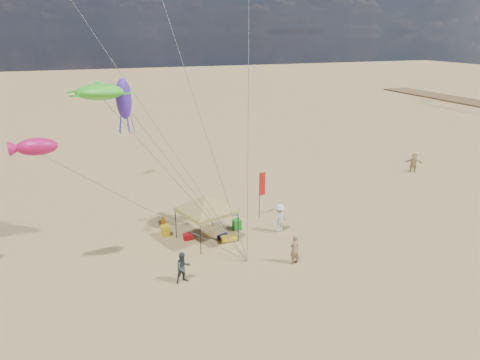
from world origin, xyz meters
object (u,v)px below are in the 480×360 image
(beach_cart, at_px, (228,238))
(person_near_a, at_px, (294,249))
(cooler_red, at_px, (188,237))
(person_near_c, at_px, (279,218))
(cooler_blue, at_px, (234,213))
(chair_yellow, at_px, (165,231))
(person_far_c, at_px, (414,162))
(feather_flag, at_px, (262,187))
(chair_green, at_px, (237,224))
(canopy_tent, at_px, (206,197))
(person_near_b, at_px, (183,268))

(beach_cart, xyz_separation_m, person_near_a, (2.57, -3.80, 0.68))
(cooler_red, height_order, person_near_c, person_near_c)
(cooler_blue, bearing_deg, chair_yellow, -163.18)
(cooler_red, xyz_separation_m, beach_cart, (2.29, -1.07, 0.01))
(person_near_c, bearing_deg, person_far_c, -171.58)
(feather_flag, bearing_deg, chair_green, -149.14)
(chair_green, distance_m, beach_cart, 1.78)
(cooler_blue, relative_size, chair_green, 0.77)
(beach_cart, bearing_deg, cooler_red, 154.90)
(person_far_c, bearing_deg, person_near_c, -121.38)
(feather_flag, bearing_deg, person_near_c, -87.04)
(cooler_red, height_order, cooler_blue, same)
(person_near_a, height_order, person_far_c, person_far_c)
(beach_cart, relative_size, person_far_c, 0.50)
(canopy_tent, bearing_deg, chair_yellow, 148.63)
(chair_green, relative_size, person_near_a, 0.40)
(beach_cart, xyz_separation_m, person_near_b, (-3.63, -3.52, 0.63))
(feather_flag, xyz_separation_m, cooler_blue, (-1.74, 0.86, -1.98))
(chair_green, height_order, person_far_c, person_far_c)
(chair_yellow, bearing_deg, person_near_a, -44.26)
(beach_cart, bearing_deg, canopy_tent, 149.32)
(cooler_blue, bearing_deg, feather_flag, -26.35)
(feather_flag, height_order, person_near_a, feather_flag)
(chair_yellow, height_order, person_near_a, person_near_a)
(chair_green, distance_m, person_near_a, 5.45)
(person_near_a, height_order, person_near_b, person_near_a)
(person_near_c, bearing_deg, chair_green, -41.79)
(cooler_blue, relative_size, person_far_c, 0.30)
(person_near_a, xyz_separation_m, person_near_b, (-6.20, 0.27, -0.04))
(canopy_tent, height_order, cooler_red, canopy_tent)
(feather_flag, xyz_separation_m, person_near_c, (0.14, -2.65, -1.23))
(cooler_red, distance_m, person_near_b, 4.83)
(cooler_blue, xyz_separation_m, person_near_b, (-5.28, -7.18, 0.64))
(feather_flag, xyz_separation_m, beach_cart, (-3.38, -2.80, -1.97))
(canopy_tent, relative_size, person_near_b, 3.17)
(person_near_a, distance_m, person_far_c, 20.98)
(chair_yellow, bearing_deg, feather_flag, 5.75)
(chair_yellow, bearing_deg, cooler_red, -40.84)
(person_near_b, relative_size, person_far_c, 0.93)
(cooler_blue, bearing_deg, person_near_c, -61.92)
(beach_cart, bearing_deg, person_near_a, -55.88)
(person_near_b, xyz_separation_m, person_near_c, (7.15, 3.67, 0.11))
(person_near_a, bearing_deg, cooler_blue, -98.77)
(chair_green, relative_size, beach_cart, 0.78)
(person_near_a, xyz_separation_m, person_far_c, (17.85, 11.03, 0.02))
(cooler_blue, bearing_deg, person_far_c, 10.79)
(person_near_a, bearing_deg, beach_cart, -71.72)
(person_near_a, distance_m, person_near_c, 4.06)
(person_near_a, bearing_deg, canopy_tent, -66.07)
(person_near_b, bearing_deg, person_near_a, -15.10)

